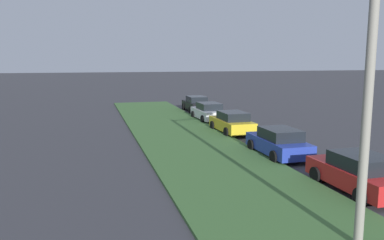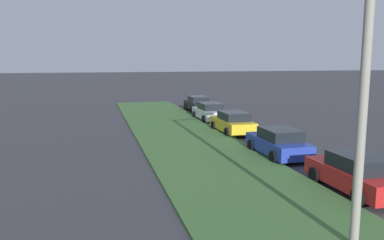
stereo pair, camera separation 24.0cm
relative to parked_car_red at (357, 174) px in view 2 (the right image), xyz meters
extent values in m
cube|color=#3D6633|center=(2.17, 4.03, -0.66)|extent=(60.00, 6.00, 0.12)
cube|color=red|center=(0.05, 0.00, -0.15)|extent=(4.32, 1.84, 0.70)
cube|color=black|center=(-0.15, 0.00, 0.48)|extent=(2.21, 1.62, 0.55)
cylinder|color=black|center=(1.39, 0.91, -0.40)|extent=(0.64, 0.23, 0.64)
cylinder|color=black|center=(1.41, -0.89, -0.40)|extent=(0.64, 0.23, 0.64)
cylinder|color=black|center=(-1.31, 0.89, -0.40)|extent=(0.64, 0.23, 0.64)
cube|color=#23389E|center=(5.78, 0.36, -0.15)|extent=(4.30, 1.80, 0.70)
cube|color=black|center=(5.58, 0.36, 0.48)|extent=(2.20, 1.60, 0.55)
cylinder|color=black|center=(7.13, 1.26, -0.40)|extent=(0.64, 0.22, 0.64)
cylinder|color=black|center=(7.14, -0.54, -0.40)|extent=(0.64, 0.22, 0.64)
cylinder|color=black|center=(4.43, 1.26, -0.40)|extent=(0.64, 0.22, 0.64)
cylinder|color=black|center=(4.44, -0.54, -0.40)|extent=(0.64, 0.22, 0.64)
cube|color=gold|center=(12.45, 0.40, -0.15)|extent=(4.34, 1.90, 0.70)
cube|color=black|center=(12.25, 0.39, 0.48)|extent=(2.24, 1.65, 0.55)
cylinder|color=black|center=(13.78, 1.33, -0.40)|extent=(0.65, 0.24, 0.64)
cylinder|color=black|center=(13.83, -0.47, -0.40)|extent=(0.65, 0.24, 0.64)
cylinder|color=black|center=(11.08, 1.27, -0.40)|extent=(0.65, 0.24, 0.64)
cylinder|color=black|center=(11.13, -0.53, -0.40)|extent=(0.65, 0.24, 0.64)
cube|color=silver|center=(18.09, 0.32, -0.15)|extent=(4.33, 1.88, 0.70)
cube|color=black|center=(17.89, 0.31, 0.48)|extent=(2.23, 1.64, 0.55)
cylinder|color=black|center=(19.42, 1.24, -0.40)|extent=(0.64, 0.23, 0.64)
cylinder|color=black|center=(19.45, -0.56, -0.40)|extent=(0.64, 0.23, 0.64)
cylinder|color=black|center=(16.72, 1.19, -0.40)|extent=(0.64, 0.23, 0.64)
cylinder|color=black|center=(16.75, -0.61, -0.40)|extent=(0.64, 0.23, 0.64)
cube|color=black|center=(23.84, -0.23, -0.15)|extent=(4.31, 1.82, 0.70)
cube|color=black|center=(23.64, -0.22, 0.48)|extent=(2.21, 1.61, 0.55)
cylinder|color=black|center=(25.19, 0.67, -0.40)|extent=(0.64, 0.22, 0.64)
cylinder|color=black|center=(25.18, -1.13, -0.40)|extent=(0.64, 0.22, 0.64)
cylinder|color=black|center=(22.49, 0.68, -0.40)|extent=(0.64, 0.22, 0.64)
cylinder|color=black|center=(22.48, -1.12, -0.40)|extent=(0.64, 0.22, 0.64)
cylinder|color=gray|center=(-3.92, 3.02, 3.03)|extent=(0.24, 0.24, 7.50)
camera|label=1|loc=(-12.15, 9.75, 4.25)|focal=36.51mm
camera|label=2|loc=(-12.21, 9.51, 4.25)|focal=36.51mm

